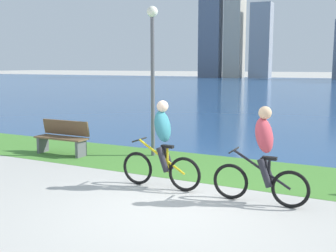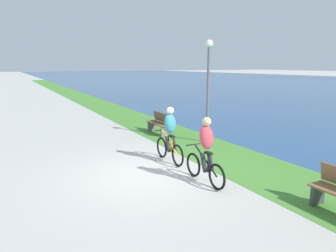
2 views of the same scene
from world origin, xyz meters
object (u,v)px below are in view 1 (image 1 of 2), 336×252
object	(u,v)px
cyclist_lead	(162,145)
cyclist_trailing	(263,156)
lamppost_tall	(153,59)
bench_far_along_path	(63,138)

from	to	relation	value
cyclist_lead	cyclist_trailing	world-z (taller)	cyclist_lead
cyclist_lead	cyclist_trailing	xyz separation A→B (m)	(1.94, -0.04, -0.00)
cyclist_lead	lamppost_tall	xyz separation A→B (m)	(-1.53, 2.43, 1.66)
cyclist_trailing	lamppost_tall	xyz separation A→B (m)	(-3.47, 2.47, 1.67)
cyclist_trailing	bench_far_along_path	bearing A→B (deg)	164.92
cyclist_trailing	lamppost_tall	distance (m)	4.57
bench_far_along_path	cyclist_trailing	bearing A→B (deg)	-15.08
cyclist_lead	lamppost_tall	world-z (taller)	lamppost_tall
cyclist_lead	lamppost_tall	distance (m)	3.32
cyclist_lead	cyclist_trailing	size ratio (longest dim) A/B	1.01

